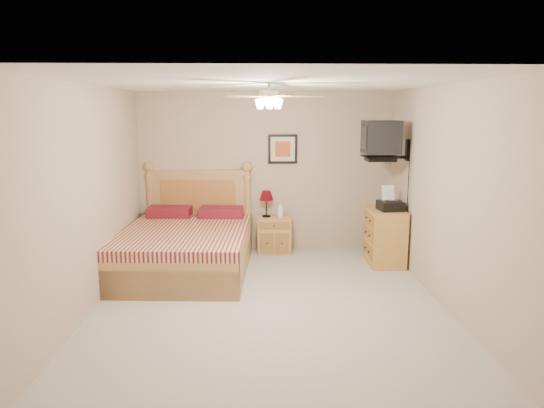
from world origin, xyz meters
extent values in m
plane|color=#A39D93|center=(0.00, 0.00, 0.00)|extent=(4.50, 4.50, 0.00)
cube|color=white|center=(0.00, 0.00, 2.50)|extent=(4.00, 4.50, 0.04)
cube|color=tan|center=(0.00, 2.25, 1.25)|extent=(4.00, 0.04, 2.50)
cube|color=tan|center=(0.00, -2.25, 1.25)|extent=(4.00, 0.04, 2.50)
cube|color=tan|center=(-2.00, 0.00, 1.25)|extent=(0.04, 4.50, 2.50)
cube|color=tan|center=(2.00, 0.00, 1.25)|extent=(0.04, 4.50, 2.50)
cube|color=#A16839|center=(0.14, 2.00, 0.28)|extent=(0.54, 0.42, 0.57)
imported|color=white|center=(0.22, 2.00, 0.69)|extent=(0.11, 0.11, 0.25)
cube|color=black|center=(0.27, 2.23, 1.62)|extent=(0.46, 0.04, 0.46)
cube|color=#AE7533|center=(1.73, 1.37, 0.41)|extent=(0.49, 0.70, 0.81)
imported|color=beige|center=(1.67, 1.62, 0.83)|extent=(0.26, 0.31, 0.03)
imported|color=gray|center=(1.69, 1.63, 0.85)|extent=(0.23, 0.28, 0.02)
camera|label=1|loc=(-0.12, -5.42, 2.20)|focal=32.00mm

